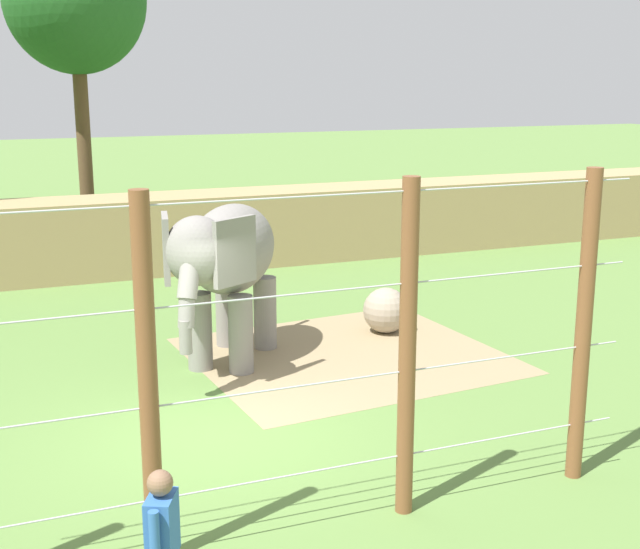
# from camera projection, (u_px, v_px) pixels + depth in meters

# --- Properties ---
(ground_plane) EXTENTS (120.00, 120.00, 0.00)m
(ground_plane) POSITION_uv_depth(u_px,v_px,m) (219.00, 433.00, 11.86)
(ground_plane) COLOR #5B7F3D
(dirt_patch) EXTENTS (5.56, 5.14, 0.01)m
(dirt_patch) POSITION_uv_depth(u_px,v_px,m) (347.00, 355.00, 15.15)
(dirt_patch) COLOR #937F5B
(dirt_patch) RESTS_ON ground
(embankment_wall) EXTENTS (36.00, 1.80, 1.91)m
(embankment_wall) POSITION_uv_depth(u_px,v_px,m) (107.00, 237.00, 21.13)
(embankment_wall) COLOR tan
(embankment_wall) RESTS_ON ground
(elephant) EXTENTS (2.84, 3.32, 2.78)m
(elephant) POSITION_uv_depth(u_px,v_px,m) (226.00, 259.00, 14.34)
(elephant) COLOR gray
(elephant) RESTS_ON ground
(enrichment_ball) EXTENTS (0.88, 0.88, 0.88)m
(enrichment_ball) POSITION_uv_depth(u_px,v_px,m) (386.00, 310.00, 16.42)
(enrichment_ball) COLOR gray
(enrichment_ball) RESTS_ON ground
(cable_fence) EXTENTS (8.50, 0.19, 3.83)m
(cable_fence) POSITION_uv_depth(u_px,v_px,m) (287.00, 366.00, 8.81)
(cable_fence) COLOR brown
(cable_fence) RESTS_ON ground
(tree_left_of_centre) EXTENTS (4.25, 4.25, 9.33)m
(tree_left_of_centre) POSITION_uv_depth(u_px,v_px,m) (75.00, 1.00, 25.59)
(tree_left_of_centre) COLOR brown
(tree_left_of_centre) RESTS_ON ground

